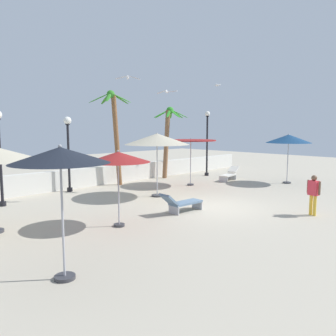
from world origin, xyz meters
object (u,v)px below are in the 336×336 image
Objects in this scene: patio_umbrella_2 at (157,139)px; seagull_2 at (217,85)px; lounge_chair_0 at (181,202)px; patio_umbrella_3 at (289,139)px; lamp_post_2 at (68,144)px; patio_umbrella_0 at (191,142)px; lamp_post_0 at (207,138)px; lounge_chair_1 at (229,174)px; guest_0 at (313,191)px; palm_tree_1 at (168,133)px; seagull_0 at (128,78)px; patio_umbrella_1 at (118,158)px; seagull_1 at (167,92)px; palm_tree_0 at (115,128)px; patio_umbrella_4 at (60,157)px.

seagull_2 is at bearing 14.28° from patio_umbrella_2.
patio_umbrella_2 reaches higher than lounge_chair_0.
patio_umbrella_3 is at bearing -74.57° from seagull_2.
patio_umbrella_3 is 3.18× the size of seagull_2.
patio_umbrella_0 is at bearing -28.03° from lamp_post_2.
lamp_post_0 is 3.58m from seagull_2.
guest_0 is (-4.82, -7.18, 0.52)m from lounge_chair_1.
palm_tree_1 is 4.41m from seagull_2.
palm_tree_1 is 2.43× the size of lounge_chair_0.
seagull_2 is at bearing 9.17° from seagull_0.
lamp_post_0 is 1.14× the size of lamp_post_2.
lamp_post_0 is at bearing 25.68° from patio_umbrella_1.
patio_umbrella_1 is at bearing -154.48° from patio_umbrella_0.
lamp_post_2 is 2.51× the size of guest_0.
patio_umbrella_0 is at bearing 4.20° from seagull_1.
seagull_1 is (2.82, 0.40, -0.38)m from seagull_0.
patio_umbrella_1 is 0.83× the size of patio_umbrella_2.
patio_umbrella_2 is 0.80× the size of lamp_post_2.
lamp_post_0 reaches higher than lounge_chair_1.
patio_umbrella_1 is at bearing -148.15° from seagull_1.
seagull_0 reaches higher than patio_umbrella_1.
patio_umbrella_1 is 5.10m from patio_umbrella_2.
lounge_chair_0 is at bearing -105.18° from palm_tree_0.
palm_tree_1 reaches higher than lamp_post_2.
seagull_1 reaches higher than patio_umbrella_0.
palm_tree_1 is 1.06× the size of lamp_post_0.
lamp_post_2 reaches higher than patio_umbrella_0.
lounge_chair_0 is at bearing -127.55° from seagull_1.
seagull_1 is at bearing 152.82° from patio_umbrella_3.
lamp_post_2 is at bearing 147.44° from patio_umbrella_3.
seagull_1 is (5.74, 3.57, 2.79)m from patio_umbrella_1.
guest_0 reaches higher than lounge_chair_0.
patio_umbrella_1 is 12.38m from patio_umbrella_3.
patio_umbrella_1 is at bearing 36.52° from patio_umbrella_4.
patio_umbrella_2 is 7.74m from lamp_post_0.
lamp_post_2 is (-5.87, 3.13, -0.03)m from patio_umbrella_0.
lounge_chair_1 is (3.09, -0.51, -2.09)m from patio_umbrella_0.
seagull_2 is at bearing 29.36° from lounge_chair_0.
patio_umbrella_4 is 0.77× the size of lamp_post_2.
seagull_2 is (5.13, 8.47, 5.07)m from guest_0.
seagull_2 is (6.46, -2.19, 2.71)m from palm_tree_0.
lamp_post_2 is (5.16, 9.24, -0.22)m from patio_umbrella_4.
patio_umbrella_2 is 0.70× the size of lamp_post_0.
seagull_0 reaches higher than lamp_post_0.
patio_umbrella_4 is at bearing 170.42° from guest_0.
patio_umbrella_4 is at bearing -143.06° from palm_tree_1.
lounge_chair_0 is (-8.64, -5.71, -2.17)m from lamp_post_0.
patio_umbrella_2 is 3.10m from seagull_0.
lounge_chair_0 is (-1.42, -2.93, -2.35)m from patio_umbrella_2.
patio_umbrella_3 is 5.62m from seagull_2.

